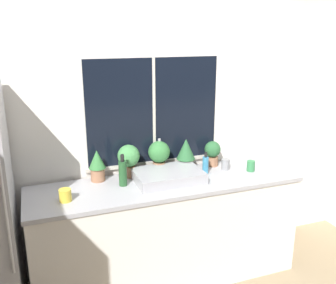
# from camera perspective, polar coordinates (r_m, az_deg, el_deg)

# --- Properties ---
(wall_back) EXTENTS (8.00, 0.09, 2.70)m
(wall_back) POSITION_cam_1_polar(r_m,az_deg,el_deg) (3.37, -2.34, 2.85)
(wall_back) COLOR silver
(wall_back) RESTS_ON ground_plane
(wall_right) EXTENTS (0.06, 7.00, 2.70)m
(wall_right) POSITION_cam_1_polar(r_m,az_deg,el_deg) (5.11, 18.28, 6.77)
(wall_right) COLOR silver
(wall_right) RESTS_ON ground_plane
(counter) EXTENTS (2.30, 0.63, 0.93)m
(counter) POSITION_cam_1_polar(r_m,az_deg,el_deg) (3.37, -0.16, -13.39)
(counter) COLOR white
(counter) RESTS_ON ground_plane
(sink) EXTENTS (0.56, 0.44, 0.31)m
(sink) POSITION_cam_1_polar(r_m,az_deg,el_deg) (3.18, 0.01, -5.12)
(sink) COLOR #ADADB2
(sink) RESTS_ON counter
(potted_plant_far_left) EXTENTS (0.14, 0.14, 0.27)m
(potted_plant_far_left) POSITION_cam_1_polar(r_m,az_deg,el_deg) (3.20, -10.73, -3.39)
(potted_plant_far_left) COLOR #9E6B4C
(potted_plant_far_left) RESTS_ON counter
(potted_plant_left) EXTENTS (0.19, 0.19, 0.29)m
(potted_plant_left) POSITION_cam_1_polar(r_m,az_deg,el_deg) (3.24, -6.02, -2.42)
(potted_plant_left) COLOR #9E6B4C
(potted_plant_left) RESTS_ON counter
(potted_plant_center) EXTENTS (0.19, 0.19, 0.29)m
(potted_plant_center) POSITION_cam_1_polar(r_m,az_deg,el_deg) (3.31, -1.37, -1.86)
(potted_plant_center) COLOR #9E6B4C
(potted_plant_center) RESTS_ON counter
(potted_plant_right) EXTENTS (0.17, 0.17, 0.29)m
(potted_plant_right) POSITION_cam_1_polar(r_m,az_deg,el_deg) (3.40, 2.74, -1.56)
(potted_plant_right) COLOR #9E6B4C
(potted_plant_right) RESTS_ON counter
(potted_plant_far_right) EXTENTS (0.15, 0.15, 0.24)m
(potted_plant_far_right) POSITION_cam_1_polar(r_m,az_deg,el_deg) (3.52, 6.79, -1.52)
(potted_plant_far_right) COLOR #9E6B4C
(potted_plant_far_right) RESTS_ON counter
(soap_bottle) EXTENTS (0.05, 0.05, 0.20)m
(soap_bottle) POSITION_cam_1_polar(r_m,az_deg,el_deg) (3.33, 5.73, -3.49)
(soap_bottle) COLOR teal
(soap_bottle) RESTS_ON counter
(bottle_tall) EXTENTS (0.07, 0.07, 0.27)m
(bottle_tall) POSITION_cam_1_polar(r_m,az_deg,el_deg) (3.08, -6.91, -4.67)
(bottle_tall) COLOR #235128
(bottle_tall) RESTS_ON counter
(mug_green) EXTENTS (0.07, 0.07, 0.10)m
(mug_green) POSITION_cam_1_polar(r_m,az_deg,el_deg) (3.47, 12.51, -3.57)
(mug_green) COLOR #38844C
(mug_green) RESTS_ON counter
(mug_yellow) EXTENTS (0.09, 0.09, 0.09)m
(mug_yellow) POSITION_cam_1_polar(r_m,az_deg,el_deg) (2.91, -15.39, -7.84)
(mug_yellow) COLOR gold
(mug_yellow) RESTS_ON counter
(mug_grey) EXTENTS (0.07, 0.07, 0.10)m
(mug_grey) POSITION_cam_1_polar(r_m,az_deg,el_deg) (3.47, 8.74, -3.37)
(mug_grey) COLOR gray
(mug_grey) RESTS_ON counter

